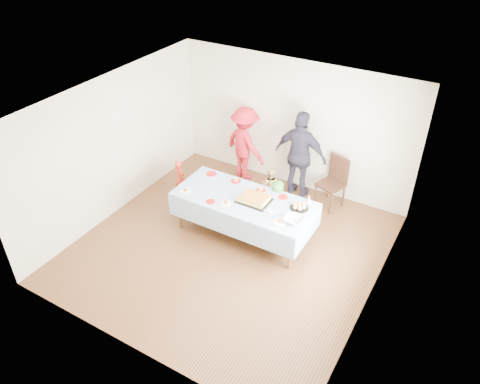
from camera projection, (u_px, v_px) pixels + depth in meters
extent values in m
plane|color=#452513|center=(229.00, 247.00, 8.32)|extent=(5.00, 5.00, 0.00)
cube|color=beige|center=(294.00, 125.00, 9.35)|extent=(5.00, 0.04, 2.70)
cube|color=beige|center=(123.00, 279.00, 5.78)|extent=(5.00, 0.04, 2.70)
cube|color=beige|center=(113.00, 147.00, 8.61)|extent=(0.04, 5.00, 2.70)
cube|color=beige|center=(381.00, 233.00, 6.52)|extent=(0.04, 5.00, 2.70)
cube|color=white|center=(227.00, 107.00, 6.81)|extent=(5.00, 5.00, 0.04)
cube|color=#472B16|center=(385.00, 217.00, 6.59)|extent=(0.03, 1.75, 1.35)
cylinder|color=#522D1C|center=(180.00, 211.00, 8.62)|extent=(0.06, 0.06, 0.73)
cylinder|color=#522D1C|center=(290.00, 251.00, 7.69)|extent=(0.06, 0.06, 0.73)
cylinder|color=#522D1C|center=(205.00, 189.00, 9.22)|extent=(0.06, 0.06, 0.73)
cylinder|color=#522D1C|center=(310.00, 224.00, 8.29)|extent=(0.06, 0.06, 0.73)
cube|color=#522D1C|center=(244.00, 200.00, 8.24)|extent=(2.40, 1.00, 0.04)
cube|color=silver|center=(244.00, 199.00, 8.22)|extent=(2.50, 1.10, 0.01)
cube|color=black|center=(254.00, 201.00, 8.15)|extent=(0.56, 0.43, 0.02)
cube|color=#DCC054|center=(254.00, 199.00, 8.13)|extent=(0.47, 0.36, 0.07)
cube|color=#974C22|center=(254.00, 197.00, 8.11)|extent=(0.47, 0.36, 0.01)
cylinder|color=black|center=(299.00, 208.00, 7.97)|extent=(0.32, 0.32, 0.02)
sphere|color=tan|center=(304.00, 207.00, 7.91)|extent=(0.08, 0.08, 0.08)
sphere|color=tan|center=(303.00, 204.00, 7.98)|extent=(0.08, 0.08, 0.08)
sphere|color=tan|center=(299.00, 203.00, 8.02)|extent=(0.08, 0.08, 0.08)
sphere|color=tan|center=(295.00, 204.00, 7.98)|extent=(0.08, 0.08, 0.08)
sphere|color=tan|center=(295.00, 207.00, 7.91)|extent=(0.08, 0.08, 0.08)
sphere|color=tan|center=(300.00, 209.00, 7.88)|extent=(0.08, 0.08, 0.08)
sphere|color=tan|center=(299.00, 206.00, 7.95)|extent=(0.08, 0.08, 0.08)
imported|color=silver|center=(294.00, 220.00, 7.65)|extent=(0.32, 0.32, 0.08)
cone|color=white|center=(309.00, 199.00, 8.07)|extent=(0.10, 0.10, 0.16)
cylinder|color=red|center=(211.00, 174.00, 8.89)|extent=(0.20, 0.20, 0.01)
cylinder|color=red|center=(236.00, 181.00, 8.68)|extent=(0.19, 0.19, 0.01)
cylinder|color=red|center=(261.00, 190.00, 8.42)|extent=(0.18, 0.18, 0.01)
cylinder|color=red|center=(283.00, 197.00, 8.25)|extent=(0.17, 0.17, 0.01)
cylinder|color=red|center=(211.00, 202.00, 8.13)|extent=(0.16, 0.16, 0.01)
cylinder|color=white|center=(186.00, 191.00, 8.41)|extent=(0.22, 0.22, 0.01)
cylinder|color=white|center=(226.00, 203.00, 8.09)|extent=(0.19, 0.19, 0.01)
cylinder|color=white|center=(280.00, 222.00, 7.66)|extent=(0.23, 0.23, 0.01)
cylinder|color=black|center=(315.00, 195.00, 9.28)|extent=(0.04, 0.04, 0.47)
cylinder|color=black|center=(330.00, 204.00, 9.03)|extent=(0.04, 0.04, 0.47)
cylinder|color=black|center=(328.00, 188.00, 9.49)|extent=(0.04, 0.04, 0.47)
cylinder|color=black|center=(343.00, 196.00, 9.24)|extent=(0.04, 0.04, 0.47)
cube|color=black|center=(331.00, 185.00, 9.12)|extent=(0.58, 0.58, 0.05)
cube|color=black|center=(339.00, 168.00, 9.06)|extent=(0.44, 0.19, 0.54)
imported|color=red|center=(180.00, 179.00, 9.45)|extent=(0.35, 0.30, 0.82)
imported|color=#317828|center=(277.00, 203.00, 8.63)|extent=(0.52, 0.39, 0.94)
imported|color=tan|center=(270.00, 185.00, 9.31)|extent=(0.40, 0.34, 0.74)
imported|color=red|center=(245.00, 144.00, 9.83)|extent=(1.19, 0.91, 1.62)
imported|color=#272432|center=(300.00, 155.00, 9.19)|extent=(1.09, 0.48, 1.85)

